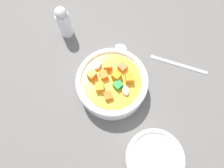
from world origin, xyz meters
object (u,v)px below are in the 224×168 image
at_px(soup_bowl_main, 112,84).
at_px(pepper_shaker, 64,22).
at_px(side_bowl_small, 154,158).
at_px(spoon, 158,58).

relative_size(soup_bowl_main, pepper_shaker, 1.66).
relative_size(side_bowl_small, pepper_shaker, 1.22).
bearing_deg(spoon, soup_bowl_main, 52.91).
distance_m(side_bowl_small, pepper_shaker, 0.37).
xyz_separation_m(spoon, pepper_shaker, (0.03, 0.24, 0.04)).
bearing_deg(side_bowl_small, pepper_shaker, 44.79).
distance_m(spoon, pepper_shaker, 0.25).
height_order(side_bowl_small, pepper_shaker, pepper_shaker).
bearing_deg(soup_bowl_main, spoon, -43.89).
relative_size(soup_bowl_main, side_bowl_small, 1.37).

